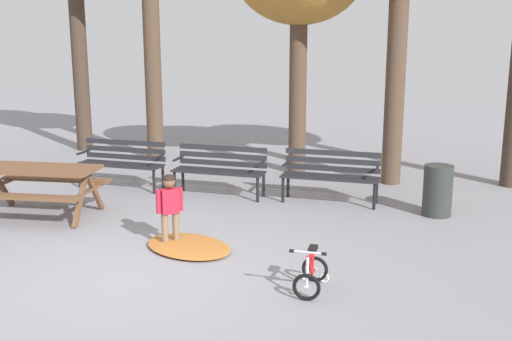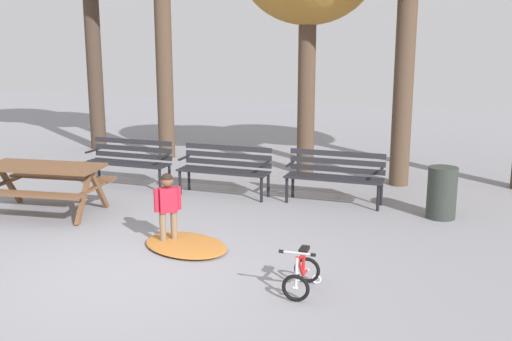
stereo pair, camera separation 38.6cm
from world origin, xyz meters
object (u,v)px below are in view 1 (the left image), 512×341
object	(u,v)px
child_standing	(170,204)
kids_bicycle	(311,273)
park_bench_right	(331,172)
park_bench_far_left	(122,160)
park_bench_left	(220,166)
picnic_table	(38,178)
trash_bin	(438,191)

from	to	relation	value
child_standing	kids_bicycle	bearing A→B (deg)	-22.29
park_bench_right	child_standing	size ratio (longest dim) A/B	1.66
park_bench_far_left	kids_bicycle	distance (m)	5.52
park_bench_left	park_bench_right	distance (m)	1.91
picnic_table	park_bench_far_left	world-z (taller)	park_bench_far_left
picnic_table	park_bench_far_left	size ratio (longest dim) A/B	1.23
park_bench_far_left	child_standing	xyz separation A→B (m)	(2.21, -2.59, 0.05)
trash_bin	kids_bicycle	bearing A→B (deg)	-109.81
kids_bicycle	trash_bin	world-z (taller)	trash_bin
park_bench_right	trash_bin	bearing A→B (deg)	-8.56
kids_bicycle	trash_bin	xyz separation A→B (m)	(1.21, 3.36, 0.19)
park_bench_right	kids_bicycle	world-z (taller)	park_bench_right
picnic_table	park_bench_left	xyz separation A→B (m)	(2.18, 2.01, -0.08)
park_bench_right	trash_bin	xyz separation A→B (m)	(1.71, -0.26, -0.12)
park_bench_right	child_standing	bearing A→B (deg)	-119.95
kids_bicycle	trash_bin	bearing A→B (deg)	70.19
picnic_table	park_bench_right	bearing A→B (deg)	27.94
park_bench_far_left	kids_bicycle	xyz separation A→B (m)	(4.30, -3.45, -0.31)
child_standing	kids_bicycle	size ratio (longest dim) A/B	1.69
picnic_table	park_bench_left	size ratio (longest dim) A/B	1.23
kids_bicycle	park_bench_far_left	bearing A→B (deg)	141.28
trash_bin	park_bench_far_left	bearing A→B (deg)	179.16
kids_bicycle	park_bench_left	bearing A→B (deg)	124.69
park_bench_left	trash_bin	size ratio (longest dim) A/B	2.04
park_bench_left	child_standing	bearing A→B (deg)	-83.28
picnic_table	park_bench_left	world-z (taller)	park_bench_left
park_bench_far_left	picnic_table	bearing A→B (deg)	-98.09
park_bench_left	trash_bin	world-z (taller)	park_bench_left
park_bench_right	trash_bin	distance (m)	1.73
park_bench_far_left	kids_bicycle	bearing A→B (deg)	-38.72
park_bench_far_left	child_standing	size ratio (longest dim) A/B	1.66
park_bench_far_left	trash_bin	xyz separation A→B (m)	(5.51, -0.08, -0.12)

